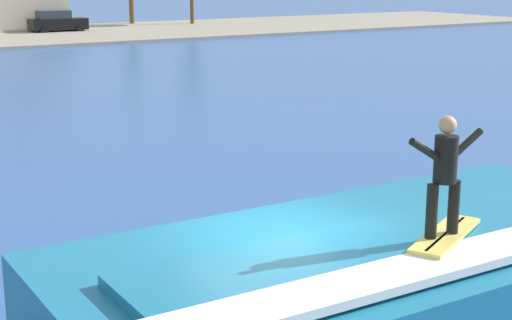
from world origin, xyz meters
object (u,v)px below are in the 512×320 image
(surfer, at_px, (445,170))
(car_far_shore, at_px, (57,22))
(wave_crest, at_px, (380,279))
(surfboard, at_px, (446,235))

(surfer, bearing_deg, car_far_shore, 77.27)
(wave_crest, height_order, car_far_shore, car_far_shore)
(wave_crest, xyz_separation_m, surfer, (0.34, -0.84, 1.81))
(wave_crest, height_order, surfer, surfer)
(surfboard, bearing_deg, car_far_shore, 77.38)
(wave_crest, xyz_separation_m, surfboard, (0.46, -0.81, 0.84))
(surfer, relative_size, car_far_shore, 0.37)
(wave_crest, distance_m, car_far_shore, 56.20)
(wave_crest, xyz_separation_m, car_far_shore, (12.89, 54.70, 0.23))
(surfboard, height_order, surfer, surfer)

